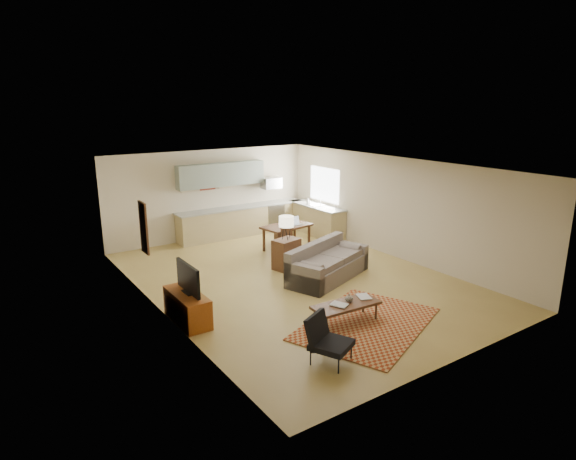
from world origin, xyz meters
TOP-DOWN VIEW (x-y plane):
  - room at (0.00, 0.00)m, footprint 9.00×9.00m
  - kitchen_counter_back at (0.90, 4.18)m, footprint 4.26×0.64m
  - kitchen_counter_right at (2.93, 3.00)m, footprint 0.64×2.26m
  - kitchen_range at (2.00, 4.18)m, footprint 0.62×0.62m
  - kitchen_microwave at (2.00, 4.20)m, footprint 0.62×0.40m
  - upper_cabinets at (0.30, 4.33)m, footprint 2.80×0.34m
  - window_right at (3.23, 3.00)m, footprint 0.02×1.40m
  - wall_art_left at (-3.21, 0.90)m, footprint 0.06×0.42m
  - triptych at (-0.10, 4.47)m, footprint 1.70×0.04m
  - rug at (-0.24, -2.70)m, footprint 3.35×2.89m
  - sofa at (0.70, -0.38)m, footprint 2.64×1.83m
  - coffee_table at (-0.54, -2.44)m, footprint 1.37×0.61m
  - book_a at (-0.81, -2.48)m, footprint 0.47×0.49m
  - book_b at (-0.16, -2.36)m, footprint 0.45×0.48m
  - vase at (-0.43, -2.39)m, footprint 0.21×0.21m
  - armchair at (-1.67, -3.39)m, footprint 0.91×0.91m
  - tv_credenza at (-2.99, -0.67)m, footprint 0.48×1.25m
  - tv at (-2.94, -0.67)m, footprint 0.10×0.96m
  - console_table at (0.27, 0.77)m, footprint 0.74×0.58m
  - table_lamp at (0.27, 0.77)m, footprint 0.43×0.43m
  - dining_table at (1.20, 2.12)m, footprint 1.50×1.01m
  - dining_chair_near at (0.88, 1.46)m, footprint 0.42×0.44m
  - dining_chair_far at (1.51, 2.78)m, footprint 0.41×0.43m
  - laptop at (1.47, 2.03)m, footprint 0.30×0.23m
  - soap_bottle at (2.83, 3.31)m, footprint 0.10×0.10m

SIDE VIEW (x-z plane):
  - rug at x=-0.24m, z-range 0.00..0.02m
  - coffee_table at x=-0.54m, z-range 0.00..0.40m
  - tv_credenza at x=-2.99m, z-range 0.00..0.58m
  - dining_table at x=1.20m, z-range 0.00..0.70m
  - console_table at x=0.27m, z-range 0.00..0.77m
  - armchair at x=-1.67m, z-range 0.00..0.78m
  - book_b at x=-0.16m, z-range 0.40..0.42m
  - book_a at x=-0.81m, z-range 0.40..0.43m
  - dining_chair_near at x=0.88m, z-range 0.00..0.83m
  - dining_chair_far at x=1.51m, z-range 0.00..0.83m
  - sofa at x=0.70m, z-range 0.00..0.84m
  - kitchen_range at x=2.00m, z-range 0.00..0.90m
  - kitchen_counter_back at x=0.90m, z-range 0.00..0.92m
  - kitchen_counter_right at x=2.93m, z-range 0.00..0.92m
  - vase at x=-0.43m, z-range 0.40..0.56m
  - laptop at x=1.47m, z-range 0.70..0.93m
  - tv at x=-2.94m, z-range 0.58..1.16m
  - soap_bottle at x=2.83m, z-range 0.92..1.11m
  - table_lamp at x=0.27m, z-range 0.77..1.38m
  - room at x=0.00m, z-range -3.15..5.85m
  - kitchen_microwave at x=2.00m, z-range 1.38..1.73m
  - window_right at x=3.23m, z-range 1.02..2.08m
  - wall_art_left at x=-3.21m, z-range 1.00..2.10m
  - triptych at x=-0.10m, z-range 1.50..2.00m
  - upper_cabinets at x=0.30m, z-range 1.60..2.30m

